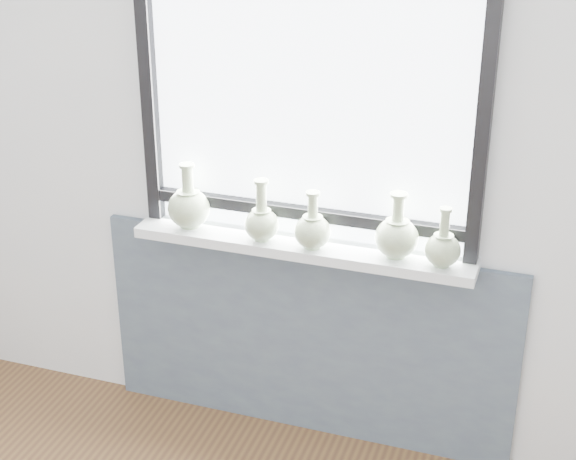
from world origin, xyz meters
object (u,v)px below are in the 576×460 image
(vase_a, at_px, (189,206))
(vase_b, at_px, (262,221))
(vase_e, at_px, (443,248))
(vase_c, at_px, (312,230))
(vase_d, at_px, (397,236))
(windowsill, at_px, (302,247))

(vase_a, xyz_separation_m, vase_b, (0.31, -0.02, -0.01))
(vase_b, relative_size, vase_e, 1.09)
(vase_a, xyz_separation_m, vase_c, (0.51, -0.03, -0.01))
(vase_a, height_order, vase_c, vase_a)
(vase_b, distance_m, vase_d, 0.51)
(vase_b, bearing_deg, vase_d, 2.47)
(vase_a, relative_size, vase_e, 1.17)
(windowsill, height_order, vase_e, vase_e)
(vase_d, relative_size, vase_e, 1.11)
(windowsill, distance_m, vase_c, 0.11)
(vase_a, bearing_deg, vase_c, -2.91)
(vase_a, relative_size, vase_d, 1.05)
(windowsill, height_order, vase_a, vase_a)
(windowsill, distance_m, vase_b, 0.18)
(vase_a, height_order, vase_e, vase_a)
(vase_d, bearing_deg, vase_a, -179.94)
(vase_a, bearing_deg, vase_b, -3.92)
(vase_b, bearing_deg, windowsill, 9.00)
(windowsill, height_order, vase_c, vase_c)
(windowsill, bearing_deg, vase_b, -171.00)
(windowsill, xyz_separation_m, vase_e, (0.53, -0.02, 0.09))
(vase_a, distance_m, vase_c, 0.51)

